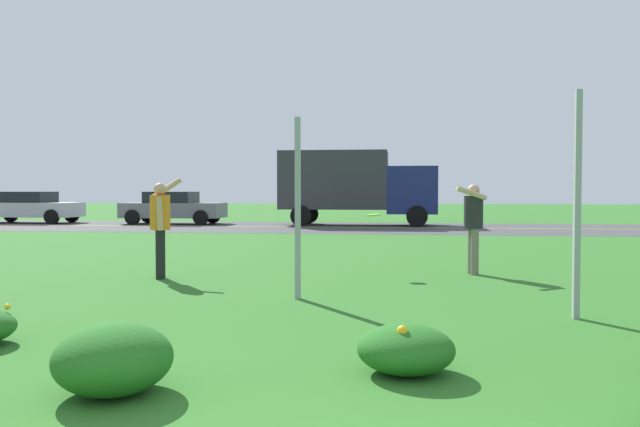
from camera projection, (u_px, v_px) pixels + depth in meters
ground_plane at (387, 260)px, 14.20m from camera, size 120.00×120.00×0.00m
highway_strip at (395, 228)px, 26.29m from camera, size 120.00×8.01×0.01m
highway_center_stripe at (395, 228)px, 26.29m from camera, size 120.00×0.16×0.00m
daylily_clump_front_right at (113, 359)px, 4.83m from camera, size 0.87×0.92×0.53m
daylily_clump_mid_right at (406, 349)px, 5.38m from camera, size 0.81×0.79×0.43m
sign_post_near_path at (298, 208)px, 9.05m from camera, size 0.07×0.10×2.52m
sign_post_by_roadside at (577, 205)px, 7.64m from camera, size 0.07×0.10×2.68m
person_thrower_orange_shirt at (160, 221)px, 11.14m from camera, size 0.52×0.56×1.74m
person_catcher_dark_shirt at (473, 220)px, 11.71m from camera, size 0.56×0.57×1.62m
frisbee_lime at (373, 215)px, 11.68m from camera, size 0.26×0.26×0.06m
car_silver_leftmost at (30, 207)px, 30.20m from camera, size 4.50×2.00×1.45m
car_gray_center_left at (173, 208)px, 29.32m from camera, size 4.50×2.00×1.45m
box_truck_navy at (355, 184)px, 28.24m from camera, size 6.70×2.46×3.20m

